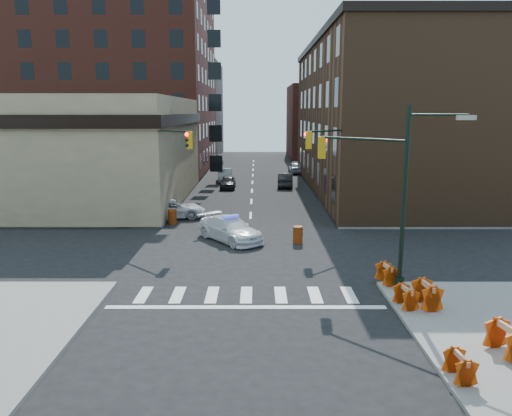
{
  "coord_description": "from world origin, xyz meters",
  "views": [
    {
      "loc": [
        0.43,
        -27.42,
        7.92
      ],
      "look_at": [
        0.42,
        1.76,
        2.2
      ],
      "focal_mm": 35.0,
      "sensor_mm": 36.0,
      "label": 1
    }
  ],
  "objects_px": {
    "parked_car_wnear": "(228,182)",
    "parked_car_enear": "(285,180)",
    "barricade_nw_a": "(117,215)",
    "police_car": "(230,229)",
    "pedestrian_b": "(65,213)",
    "barrel_road": "(298,235)",
    "barrel_bank": "(172,217)",
    "pedestrian_a": "(134,212)",
    "barricade_se_a": "(387,274)",
    "parked_car_wfar": "(225,175)",
    "pickup": "(173,209)"
  },
  "relations": [
    {
      "from": "parked_car_wfar",
      "to": "barrel_bank",
      "type": "distance_m",
      "value": 21.44
    },
    {
      "from": "parked_car_wfar",
      "to": "barricade_nw_a",
      "type": "bearing_deg",
      "value": -112.35
    },
    {
      "from": "police_car",
      "to": "barricade_se_a",
      "type": "relative_size",
      "value": 4.31
    },
    {
      "from": "police_car",
      "to": "pedestrian_b",
      "type": "bearing_deg",
      "value": 125.18
    },
    {
      "from": "parked_car_enear",
      "to": "pedestrian_a",
      "type": "distance_m",
      "value": 21.87
    },
    {
      "from": "pickup",
      "to": "parked_car_wfar",
      "type": "distance_m",
      "value": 19.34
    },
    {
      "from": "parked_car_wfar",
      "to": "pedestrian_b",
      "type": "relative_size",
      "value": 2.65
    },
    {
      "from": "police_car",
      "to": "pedestrian_b",
      "type": "relative_size",
      "value": 2.99
    },
    {
      "from": "barricade_nw_a",
      "to": "pedestrian_a",
      "type": "bearing_deg",
      "value": -35.49
    },
    {
      "from": "parked_car_wfar",
      "to": "barrel_road",
      "type": "bearing_deg",
      "value": -82.48
    },
    {
      "from": "parked_car_enear",
      "to": "barricade_nw_a",
      "type": "relative_size",
      "value": 3.96
    },
    {
      "from": "police_car",
      "to": "pickup",
      "type": "bearing_deg",
      "value": 86.82
    },
    {
      "from": "parked_car_enear",
      "to": "pedestrian_a",
      "type": "xyz_separation_m",
      "value": [
        -11.41,
        -18.65,
        0.37
      ]
    },
    {
      "from": "parked_car_wfar",
      "to": "pedestrian_a",
      "type": "distance_m",
      "value": 22.84
    },
    {
      "from": "pedestrian_b",
      "to": "barrel_road",
      "type": "height_order",
      "value": "pedestrian_b"
    },
    {
      "from": "pedestrian_a",
      "to": "pedestrian_b",
      "type": "xyz_separation_m",
      "value": [
        -4.79,
        0.0,
        -0.11
      ]
    },
    {
      "from": "parked_car_wnear",
      "to": "barrel_road",
      "type": "distance_m",
      "value": 22.4
    },
    {
      "from": "pedestrian_a",
      "to": "pedestrian_b",
      "type": "relative_size",
      "value": 1.13
    },
    {
      "from": "parked_car_enear",
      "to": "barricade_nw_a",
      "type": "xyz_separation_m",
      "value": [
        -12.99,
        -17.24,
        -0.16
      ]
    },
    {
      "from": "parked_car_wnear",
      "to": "parked_car_wfar",
      "type": "relative_size",
      "value": 0.87
    },
    {
      "from": "parked_car_wnear",
      "to": "pedestrian_a",
      "type": "distance_m",
      "value": 18.36
    },
    {
      "from": "pickup",
      "to": "barrel_road",
      "type": "distance_m",
      "value": 11.44
    },
    {
      "from": "pickup",
      "to": "pedestrian_a",
      "type": "height_order",
      "value": "pedestrian_a"
    },
    {
      "from": "parked_car_wnear",
      "to": "parked_car_enear",
      "type": "distance_m",
      "value": 6.09
    },
    {
      "from": "parked_car_wfar",
      "to": "barrel_bank",
      "type": "bearing_deg",
      "value": -101.76
    },
    {
      "from": "parked_car_wnear",
      "to": "pedestrian_b",
      "type": "xyz_separation_m",
      "value": [
        -10.21,
        -17.54,
        0.33
      ]
    },
    {
      "from": "parked_car_wfar",
      "to": "pedestrian_a",
      "type": "bearing_deg",
      "value": -107.51
    },
    {
      "from": "pickup",
      "to": "parked_car_enear",
      "type": "distance_m",
      "value": 18.05
    },
    {
      "from": "parked_car_wnear",
      "to": "parked_car_enear",
      "type": "bearing_deg",
      "value": 10.47
    },
    {
      "from": "pedestrian_b",
      "to": "barrel_road",
      "type": "distance_m",
      "value": 16.21
    },
    {
      "from": "barrel_road",
      "to": "barricade_se_a",
      "type": "relative_size",
      "value": 0.9
    },
    {
      "from": "barrel_bank",
      "to": "barricade_se_a",
      "type": "distance_m",
      "value": 17.42
    },
    {
      "from": "pickup",
      "to": "parked_car_wfar",
      "type": "bearing_deg",
      "value": -14.76
    },
    {
      "from": "parked_car_wnear",
      "to": "barrel_bank",
      "type": "distance_m",
      "value": 16.79
    },
    {
      "from": "barrel_bank",
      "to": "barrel_road",
      "type": "bearing_deg",
      "value": -31.62
    },
    {
      "from": "barrel_road",
      "to": "barricade_se_a",
      "type": "bearing_deg",
      "value": -65.35
    },
    {
      "from": "pedestrian_a",
      "to": "barrel_road",
      "type": "xyz_separation_m",
      "value": [
        10.87,
        -4.18,
        -0.57
      ]
    },
    {
      "from": "barrel_road",
      "to": "barrel_bank",
      "type": "distance_m",
      "value": 9.92
    },
    {
      "from": "police_car",
      "to": "parked_car_wfar",
      "type": "distance_m",
      "value": 25.94
    },
    {
      "from": "pickup",
      "to": "pedestrian_a",
      "type": "bearing_deg",
      "value": 139.6
    },
    {
      "from": "parked_car_wfar",
      "to": "police_car",
      "type": "bearing_deg",
      "value": -91.06
    },
    {
      "from": "pedestrian_a",
      "to": "barricade_nw_a",
      "type": "relative_size",
      "value": 1.7
    },
    {
      "from": "barricade_nw_a",
      "to": "police_car",
      "type": "bearing_deg",
      "value": -24.43
    },
    {
      "from": "parked_car_wnear",
      "to": "pedestrian_a",
      "type": "xyz_separation_m",
      "value": [
        -5.42,
        -17.54,
        0.44
      ]
    },
    {
      "from": "police_car",
      "to": "barrel_bank",
      "type": "bearing_deg",
      "value": 95.78
    },
    {
      "from": "barricade_se_a",
      "to": "police_car",
      "type": "bearing_deg",
      "value": 33.79
    },
    {
      "from": "police_car",
      "to": "parked_car_wnear",
      "type": "xyz_separation_m",
      "value": [
        -1.33,
        21.08,
        -0.07
      ]
    },
    {
      "from": "pedestrian_b",
      "to": "barricade_nw_a",
      "type": "distance_m",
      "value": 3.53
    },
    {
      "from": "barricade_nw_a",
      "to": "barrel_bank",
      "type": "bearing_deg",
      "value": 0.65
    },
    {
      "from": "parked_car_wnear",
      "to": "barricade_nw_a",
      "type": "height_order",
      "value": "parked_car_wnear"
    }
  ]
}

